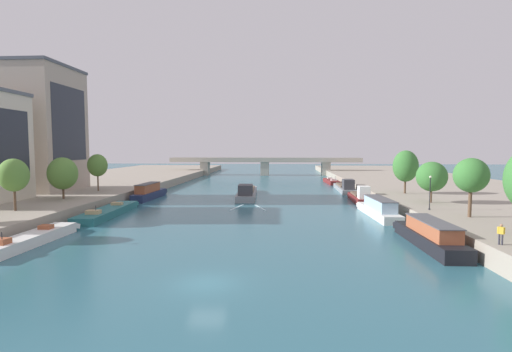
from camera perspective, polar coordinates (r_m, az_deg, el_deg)
name	(u,v)px	position (r m, az deg, el deg)	size (l,w,h in m)	color
ground_plane	(207,284)	(26.51, -7.59, -16.10)	(400.00, 400.00, 0.00)	#2D6070
quay_left	(82,186)	(91.06, -25.25, -1.40)	(36.00, 170.00, 1.79)	gray
quay_right	(441,188)	(86.78, 26.66, -1.71)	(36.00, 170.00, 1.79)	gray
barge_midriver	(247,192)	(70.68, -1.40, -2.54)	(4.13, 19.37, 2.87)	gray
wake_behind_barge	(248,207)	(58.12, -1.18, -4.85)	(5.60, 6.01, 0.03)	#A0CCD6
moored_boat_left_near	(30,239)	(41.85, -31.49, -8.32)	(2.69, 13.16, 2.13)	silver
moored_boat_left_lone	(108,212)	(55.15, -21.80, -5.12)	(3.69, 16.02, 2.09)	#23666B
moored_boat_left_downstream	(149,192)	(70.62, -16.14, -2.42)	(2.55, 13.07, 2.91)	#1E284C
moored_boat_right_lone	(429,235)	(38.85, 25.14, -8.23)	(2.72, 13.02, 2.57)	black
moored_boat_right_near	(379,209)	(53.08, 18.35, -4.78)	(3.00, 13.74, 2.58)	silver
moored_boat_right_second	(360,197)	(66.09, 15.70, -3.13)	(2.69, 11.91, 3.11)	maroon
moored_boat_right_gap_after	(345,187)	(82.19, 13.53, -1.71)	(3.35, 16.77, 2.96)	gray
moored_boat_right_end	(331,181)	(100.23, 11.49, -0.81)	(2.93, 12.84, 2.11)	maroon
tree_left_third	(14,175)	(52.48, -33.27, 0.11)	(3.36, 3.36, 6.24)	brown
tree_left_end_of_row	(63,173)	(61.24, -27.63, 0.35)	(4.17, 4.17, 6.14)	brown
tree_left_second	(97,165)	(70.26, -23.23, 1.52)	(3.35, 3.35, 6.45)	brown
tree_right_midway	(471,175)	(46.09, 30.22, 0.07)	(3.55, 3.55, 6.41)	brown
tree_right_second	(432,177)	(56.16, 25.44, -0.08)	(4.06, 4.06, 5.63)	brown
tree_right_by_lamp	(406,166)	(65.91, 22.04, 1.42)	(4.04, 4.04, 7.13)	brown
lamppost_right_bank	(430,191)	(49.41, 25.22, -2.12)	(0.28, 0.28, 4.15)	black
building_left_middle	(41,128)	(76.28, -30.23, 6.35)	(10.98, 13.32, 21.95)	#A89989
bridge_far	(265,164)	(128.18, 1.37, 1.88)	(65.90, 4.40, 6.08)	#ADA899
person_on_quay	(501,233)	(34.46, 33.56, -7.32)	(0.44, 0.36, 1.62)	#2D2D38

